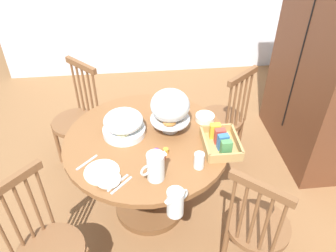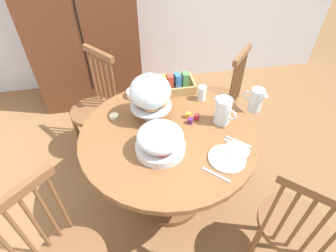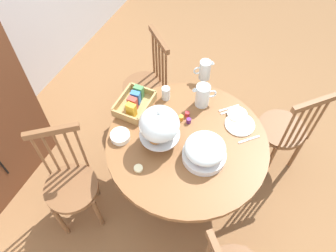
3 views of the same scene
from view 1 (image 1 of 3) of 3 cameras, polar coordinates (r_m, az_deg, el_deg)
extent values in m
plane|color=brown|center=(2.82, -1.07, -14.53)|extent=(10.00, 10.00, 0.00)
cube|color=brown|center=(3.17, 26.06, 9.97)|extent=(1.10, 0.56, 1.90)
cube|color=black|center=(2.99, 21.83, 11.67)|extent=(0.01, 0.01, 1.52)
cylinder|color=brown|center=(2.34, -3.66, -2.56)|extent=(1.15, 1.15, 0.04)
cylinder|color=brown|center=(2.57, -3.36, -8.26)|extent=(0.14, 0.14, 0.63)
cylinder|color=brown|center=(2.84, -3.10, -13.24)|extent=(0.56, 0.56, 0.06)
cylinder|color=brown|center=(3.03, 8.94, 1.19)|extent=(0.40, 0.40, 0.04)
cylinder|color=brown|center=(3.32, 8.14, 0.11)|extent=(0.04, 0.04, 0.45)
cylinder|color=brown|center=(3.14, 4.98, -2.10)|extent=(0.04, 0.04, 0.45)
cylinder|color=brown|center=(3.20, 12.06, -2.06)|extent=(0.04, 0.04, 0.45)
cylinder|color=brown|center=(3.02, 9.00, -4.49)|extent=(0.04, 0.04, 0.45)
cylinder|color=brown|center=(2.92, 13.55, 4.78)|extent=(0.02, 0.02, 0.48)
cylinder|color=brown|center=(2.87, 12.77, 4.26)|extent=(0.02, 0.02, 0.48)
cylinder|color=brown|center=(2.82, 11.96, 3.72)|extent=(0.02, 0.02, 0.48)
cylinder|color=brown|center=(2.77, 11.13, 3.16)|extent=(0.02, 0.02, 0.48)
cylinder|color=brown|center=(2.72, 10.27, 2.58)|extent=(0.02, 0.02, 0.48)
cube|color=brown|center=(2.69, 12.67, 8.31)|extent=(0.25, 0.30, 0.05)
cylinder|color=brown|center=(3.06, -15.54, 0.54)|extent=(0.40, 0.40, 0.04)
cylinder|color=brown|center=(3.24, -18.31, -2.82)|extent=(0.04, 0.04, 0.45)
cylinder|color=brown|center=(3.05, -15.33, -5.08)|extent=(0.04, 0.04, 0.45)
cylinder|color=brown|center=(3.35, -14.47, -0.48)|extent=(0.04, 0.04, 0.45)
cylinder|color=brown|center=(3.16, -11.36, -2.51)|extent=(0.04, 0.04, 0.45)
cylinder|color=brown|center=(3.10, -15.50, 6.46)|extent=(0.02, 0.02, 0.48)
cylinder|color=brown|center=(3.05, -14.71, 6.05)|extent=(0.02, 0.02, 0.48)
cylinder|color=brown|center=(3.00, -13.89, 5.62)|extent=(0.02, 0.02, 0.48)
cylinder|color=brown|center=(2.95, -13.04, 5.17)|extent=(0.02, 0.02, 0.48)
cylinder|color=brown|center=(2.90, -12.17, 4.71)|extent=(0.02, 0.02, 0.48)
cube|color=brown|center=(2.87, -14.66, 10.00)|extent=(0.28, 0.28, 0.05)
cylinder|color=brown|center=(2.49, -17.54, -18.81)|extent=(0.04, 0.04, 0.45)
cylinder|color=brown|center=(2.08, -26.55, -15.69)|extent=(0.02, 0.02, 0.48)
cylinder|color=brown|center=(2.09, -24.91, -14.63)|extent=(0.02, 0.02, 0.48)
cylinder|color=brown|center=(2.11, -23.31, -13.58)|extent=(0.02, 0.02, 0.48)
cylinder|color=brown|center=(2.12, -21.75, -12.54)|extent=(0.02, 0.02, 0.48)
cylinder|color=brown|center=(2.14, -20.23, -11.50)|extent=(0.02, 0.02, 0.48)
cube|color=brown|center=(1.92, -25.21, -8.65)|extent=(0.29, 0.27, 0.05)
cylinder|color=brown|center=(2.26, 15.11, -16.11)|extent=(0.40, 0.40, 0.04)
cylinder|color=brown|center=(2.52, 18.60, -18.20)|extent=(0.04, 0.04, 0.45)
cylinder|color=brown|center=(2.55, 12.58, -15.64)|extent=(0.04, 0.04, 0.45)
cylinder|color=brown|center=(2.39, 9.55, -20.23)|extent=(0.04, 0.04, 0.45)
cylinder|color=brown|center=(1.96, 18.26, -16.81)|extent=(0.02, 0.02, 0.48)
cylinder|color=brown|center=(1.97, 16.31, -16.01)|extent=(0.02, 0.02, 0.48)
cylinder|color=brown|center=(1.98, 14.40, -15.19)|extent=(0.02, 0.02, 0.48)
cylinder|color=brown|center=(1.99, 12.51, -14.37)|extent=(0.02, 0.02, 0.48)
cylinder|color=brown|center=(2.00, 10.67, -13.54)|extent=(0.02, 0.02, 0.48)
cube|color=brown|center=(1.78, 15.69, -10.11)|extent=(0.26, 0.29, 0.05)
cylinder|color=silver|center=(2.40, 0.35, -0.46)|extent=(0.12, 0.12, 0.02)
cylinder|color=silver|center=(2.38, 0.35, 0.24)|extent=(0.03, 0.03, 0.09)
cylinder|color=silver|center=(2.35, 0.36, 1.23)|extent=(0.28, 0.28, 0.01)
torus|color=#B27033|center=(2.28, 0.26, 0.76)|extent=(0.10, 0.10, 0.03)
torus|color=#D19347|center=(2.34, 1.50, 1.79)|extent=(0.10, 0.10, 0.03)
torus|color=#935628|center=(2.38, 0.23, 2.52)|extent=(0.10, 0.10, 0.03)
torus|color=tan|center=(2.33, -0.77, 1.65)|extent=(0.10, 0.10, 0.03)
ellipsoid|color=silver|center=(2.28, 0.37, 3.57)|extent=(0.27, 0.27, 0.22)
sphere|color=silver|center=(2.21, 0.38, 6.14)|extent=(0.02, 0.02, 0.02)
cylinder|color=silver|center=(2.37, -7.47, -0.82)|extent=(0.30, 0.30, 0.05)
ellipsoid|color=beige|center=(2.30, -7.72, -1.14)|extent=(0.09, 0.09, 0.03)
ellipsoid|color=#8CBF59|center=(2.34, -5.90, -0.07)|extent=(0.09, 0.09, 0.03)
ellipsoid|color=#6B2D4C|center=(2.40, -7.57, 0.87)|extent=(0.09, 0.09, 0.03)
ellipsoid|color=#CC3D33|center=(2.36, -9.18, -0.20)|extent=(0.09, 0.09, 0.03)
ellipsoid|color=silver|center=(2.32, -7.64, 0.92)|extent=(0.28, 0.28, 0.13)
cylinder|color=silver|center=(1.82, 1.25, -12.93)|extent=(0.09, 0.09, 0.17)
cylinder|color=orange|center=(1.84, 1.24, -13.44)|extent=(0.08, 0.08, 0.12)
cone|color=silver|center=(1.74, -0.02, -12.46)|extent=(0.05, 0.05, 0.03)
torus|color=silver|center=(1.84, 2.61, -11.68)|extent=(0.06, 0.07, 0.07)
cylinder|color=silver|center=(1.99, -2.13, -6.93)|extent=(0.11, 0.11, 0.19)
cylinder|color=white|center=(2.01, -2.12, -7.50)|extent=(0.09, 0.09, 0.13)
cone|color=silver|center=(1.96, -0.68, -4.52)|extent=(0.05, 0.05, 0.03)
torus|color=silver|center=(1.96, -3.81, -7.60)|extent=(0.05, 0.07, 0.07)
cube|color=tan|center=(2.29, 8.92, -3.37)|extent=(0.30, 0.22, 0.01)
cube|color=tan|center=(2.24, 6.27, -3.03)|extent=(0.30, 0.02, 0.07)
cube|color=tan|center=(2.30, 11.66, -2.61)|extent=(0.30, 0.02, 0.07)
cube|color=tan|center=(2.38, 8.17, -0.48)|extent=(0.02, 0.22, 0.07)
cube|color=tan|center=(2.16, 9.90, -5.39)|extent=(0.02, 0.22, 0.07)
cube|color=gold|center=(2.31, 8.00, -0.83)|extent=(0.05, 0.07, 0.11)
cube|color=#B23D33|center=(2.27, 8.82, -1.70)|extent=(0.04, 0.07, 0.11)
cube|color=#336BAD|center=(2.23, 9.34, -2.68)|extent=(0.05, 0.07, 0.11)
cube|color=#47894C|center=(2.18, 9.87, -3.72)|extent=(0.05, 0.07, 0.11)
cylinder|color=white|center=(2.12, -11.22, -7.70)|extent=(0.22, 0.22, 0.01)
cylinder|color=white|center=(2.05, -10.11, -8.97)|extent=(0.15, 0.15, 0.01)
cylinder|color=white|center=(2.50, 6.31, 1.41)|extent=(0.14, 0.14, 0.04)
cylinder|color=silver|center=(2.09, 5.32, -5.90)|extent=(0.06, 0.06, 0.11)
cylinder|color=beige|center=(2.61, 0.51, 3.12)|extent=(0.06, 0.06, 0.02)
cylinder|color=#B7282D|center=(2.16, -1.05, -5.28)|extent=(0.04, 0.04, 0.04)
cylinder|color=orange|center=(2.20, -0.38, -4.29)|extent=(0.04, 0.04, 0.04)
cylinder|color=#5B2366|center=(2.20, -1.96, -4.40)|extent=(0.04, 0.04, 0.04)
cube|color=silver|center=(2.04, -8.54, -9.57)|extent=(0.13, 0.13, 0.01)
cube|color=silver|center=(2.03, -7.93, -9.97)|extent=(0.13, 0.13, 0.01)
cube|color=silver|center=(2.21, -13.67, -6.07)|extent=(0.13, 0.13, 0.01)
camera|label=2|loc=(2.35, -39.52, 22.07)|focal=27.86mm
camera|label=3|loc=(3.08, -18.41, 44.24)|focal=34.91mm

